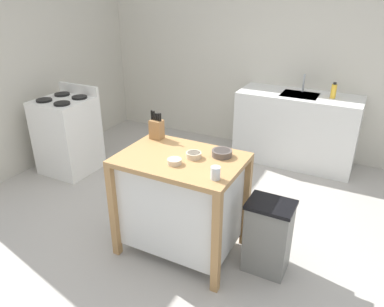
# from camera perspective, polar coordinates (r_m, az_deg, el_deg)

# --- Properties ---
(ground_plane) EXTENTS (6.16, 6.16, 0.00)m
(ground_plane) POSITION_cam_1_polar(r_m,az_deg,el_deg) (3.45, 0.24, -13.50)
(ground_plane) COLOR #ADA8A0
(ground_plane) RESTS_ON ground
(wall_back) EXTENTS (5.16, 0.10, 2.60)m
(wall_back) POSITION_cam_1_polar(r_m,az_deg,el_deg) (5.08, 13.41, 14.72)
(wall_back) COLOR beige
(wall_back) RESTS_ON ground
(wall_left) EXTENTS (0.10, 3.05, 2.60)m
(wall_left) POSITION_cam_1_polar(r_m,az_deg,el_deg) (5.13, -21.83, 13.76)
(wall_left) COLOR beige
(wall_left) RESTS_ON ground
(kitchen_island) EXTENTS (0.99, 0.69, 0.90)m
(kitchen_island) POSITION_cam_1_polar(r_m,az_deg,el_deg) (3.09, -1.72, -7.22)
(kitchen_island) COLOR #AD7F4C
(kitchen_island) RESTS_ON ground
(knife_block) EXTENTS (0.11, 0.09, 0.25)m
(knife_block) POSITION_cam_1_polar(r_m,az_deg,el_deg) (3.24, -5.56, 3.91)
(knife_block) COLOR #9E7042
(knife_block) RESTS_ON kitchen_island
(bowl_stoneware_deep) EXTENTS (0.11, 0.11, 0.04)m
(bowl_stoneware_deep) POSITION_cam_1_polar(r_m,az_deg,el_deg) (2.78, -2.76, -1.22)
(bowl_stoneware_deep) COLOR beige
(bowl_stoneware_deep) RESTS_ON kitchen_island
(bowl_ceramic_wide) EXTENTS (0.16, 0.16, 0.05)m
(bowl_ceramic_wide) POSITION_cam_1_polar(r_m,az_deg,el_deg) (2.91, 4.69, 0.08)
(bowl_ceramic_wide) COLOR #564C47
(bowl_ceramic_wide) RESTS_ON kitchen_island
(bowl_ceramic_small) EXTENTS (0.12, 0.12, 0.05)m
(bowl_ceramic_small) POSITION_cam_1_polar(r_m,az_deg,el_deg) (2.88, 0.27, -0.21)
(bowl_ceramic_small) COLOR beige
(bowl_ceramic_small) RESTS_ON kitchen_island
(drinking_cup) EXTENTS (0.07, 0.07, 0.09)m
(drinking_cup) POSITION_cam_1_polar(r_m,az_deg,el_deg) (2.56, 3.69, -3.05)
(drinking_cup) COLOR silver
(drinking_cup) RESTS_ON kitchen_island
(trash_bin) EXTENTS (0.36, 0.28, 0.63)m
(trash_bin) POSITION_cam_1_polar(r_m,az_deg,el_deg) (3.05, 11.76, -12.57)
(trash_bin) COLOR slate
(trash_bin) RESTS_ON ground
(sink_counter) EXTENTS (1.48, 0.60, 0.91)m
(sink_counter) POSITION_cam_1_polar(r_m,az_deg,el_deg) (4.88, 15.89, 3.76)
(sink_counter) COLOR silver
(sink_counter) RESTS_ON ground
(sink_faucet) EXTENTS (0.02, 0.02, 0.22)m
(sink_faucet) POSITION_cam_1_polar(r_m,az_deg,el_deg) (4.85, 17.05, 10.50)
(sink_faucet) COLOR #B7BCC1
(sink_faucet) RESTS_ON sink_counter
(bottle_hand_soap) EXTENTS (0.06, 0.06, 0.19)m
(bottle_hand_soap) POSITION_cam_1_polar(r_m,az_deg,el_deg) (4.67, 21.25, 9.10)
(bottle_hand_soap) COLOR yellow
(bottle_hand_soap) RESTS_ON sink_counter
(stove) EXTENTS (0.60, 0.60, 1.03)m
(stove) POSITION_cam_1_polar(r_m,az_deg,el_deg) (4.73, -18.84, 2.75)
(stove) COLOR white
(stove) RESTS_ON ground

